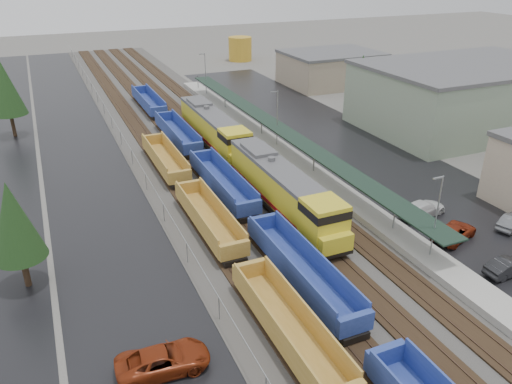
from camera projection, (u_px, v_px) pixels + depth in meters
ballast_strip at (188, 136)px, 72.40m from camera, size 20.00×160.00×0.08m
trackbed at (188, 135)px, 72.35m from camera, size 14.60×160.00×0.22m
west_parking_lot at (80, 151)px, 67.00m from camera, size 10.00×160.00×0.02m
east_commuter_lot at (337, 140)px, 70.99m from camera, size 16.00×100.00×0.02m
station_platform at (277, 144)px, 67.26m from camera, size 3.00×80.00×8.00m
chainlink_fence at (122, 138)px, 67.01m from camera, size 0.08×160.04×2.02m
industrial_buildings at (464, 104)px, 72.51m from camera, size 32.52×75.30×9.50m
distant_hills at (188, 17)px, 213.44m from camera, size 301.00×140.00×25.20m
tree_west_near at (14, 221)px, 37.13m from camera, size 3.96×3.96×9.00m
tree_west_far at (5, 88)px, 69.35m from camera, size 4.84×4.84×11.00m
tree_east at (362, 78)px, 78.11m from camera, size 4.40×4.40×10.00m
locomotive_lead at (284, 190)px, 49.56m from camera, size 3.32×21.88×4.95m
locomotive_trail at (214, 129)px, 66.96m from camera, size 3.32×21.88×4.95m
well_string_yellow at (288, 327)px, 33.34m from camera, size 2.71×80.73×2.40m
well_string_blue at (255, 219)px, 47.02m from camera, size 2.76×107.16×2.44m
storage_tank at (240, 49)px, 123.84m from camera, size 5.72×5.72×5.72m
parked_car_west_c at (163, 360)px, 31.13m from camera, size 3.00×6.01×1.64m
parked_car_east_a at (509, 267)px, 40.71m from camera, size 1.65×4.43×1.45m
parked_car_east_b at (454, 232)px, 45.88m from camera, size 3.89×5.62×1.43m
parked_car_east_c at (423, 209)px, 49.90m from camera, size 3.19×5.74×1.57m
parked_car_east_e at (512, 222)px, 47.69m from camera, size 2.83×4.41×1.37m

